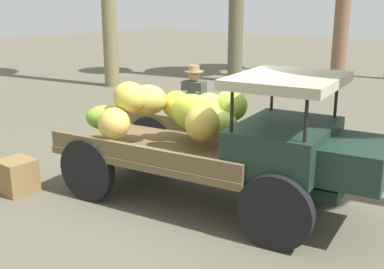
# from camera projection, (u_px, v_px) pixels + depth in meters

# --- Properties ---
(ground_plane) EXTENTS (60.00, 60.00, 0.00)m
(ground_plane) POSITION_uv_depth(u_px,v_px,m) (183.00, 194.00, 7.10)
(ground_plane) COLOR #5F5948
(truck) EXTENTS (4.63, 2.39, 1.89)m
(truck) POSITION_uv_depth(u_px,v_px,m) (221.00, 138.00, 6.50)
(truck) COLOR #1A3127
(truck) RESTS_ON ground
(farmer) EXTENTS (0.53, 0.49, 1.66)m
(farmer) POSITION_uv_depth(u_px,v_px,m) (194.00, 105.00, 8.64)
(farmer) COLOR #B8B0A7
(farmer) RESTS_ON ground
(wooden_crate) EXTENTS (0.51, 0.48, 0.50)m
(wooden_crate) POSITION_uv_depth(u_px,v_px,m) (17.00, 176.00, 7.12)
(wooden_crate) COLOR olive
(wooden_crate) RESTS_ON ground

